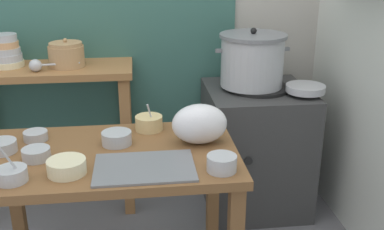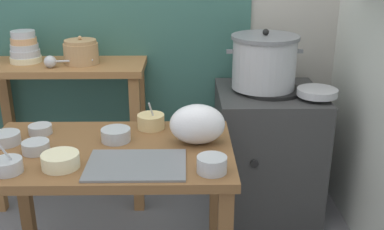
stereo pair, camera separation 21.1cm
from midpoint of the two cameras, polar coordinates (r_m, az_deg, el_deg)
prep_table at (r=2.07m, az=-7.45°, el=-7.04°), size 1.10×0.66×0.72m
back_shelf_table at (r=2.86m, az=-13.29°, el=1.93°), size 0.96×0.40×0.90m
stove_block at (r=2.84m, az=11.35°, el=-4.43°), size 0.60×0.61×0.78m
steamer_pot at (r=2.67m, az=11.23°, el=6.50°), size 0.43×0.39×0.34m
clay_pot at (r=2.76m, az=-11.52°, el=7.67°), size 0.20×0.20×0.16m
bowl_stack_enamel at (r=2.88m, az=-18.14°, el=7.87°), size 0.18×0.18×0.19m
ladle at (r=2.71m, az=-14.90°, el=6.41°), size 0.27×0.08×0.07m
serving_tray at (r=1.85m, az=-3.71°, el=-6.29°), size 0.40×0.28×0.01m
plastic_bag at (r=2.03m, az=3.65°, el=-1.21°), size 0.25×0.16×0.18m
wide_pan at (r=2.63m, az=17.56°, el=2.68°), size 0.22×0.22×0.04m
prep_bowl_0 at (r=2.09m, az=-6.62°, el=-2.47°), size 0.13×0.13×0.06m
prep_bowl_1 at (r=1.88m, az=-12.98°, el=-5.55°), size 0.15×0.15×0.06m
prep_bowl_2 at (r=2.22m, az=-2.42°, el=-0.79°), size 0.13×0.13×0.14m
prep_bowl_3 at (r=2.04m, az=-16.10°, el=-3.85°), size 0.12×0.12×0.05m
prep_bowl_4 at (r=2.24m, az=-15.84°, el=-1.74°), size 0.11×0.11×0.04m
prep_bowl_5 at (r=1.89m, az=-19.07°, el=-5.99°), size 0.12×0.12×0.16m
prep_bowl_6 at (r=2.17m, az=-19.65°, el=-2.76°), size 0.13×0.13×0.05m
prep_bowl_7 at (r=1.80m, az=5.87°, el=-6.14°), size 0.12×0.12×0.06m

